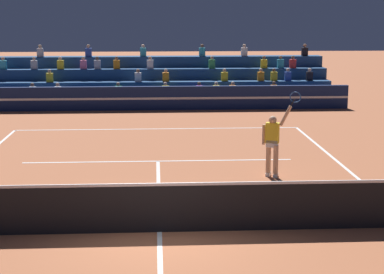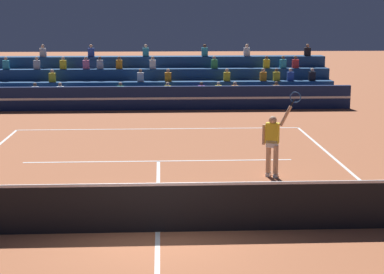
% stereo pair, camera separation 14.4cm
% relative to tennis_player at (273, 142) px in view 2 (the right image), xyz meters
% --- Properties ---
extents(ground_plane, '(120.00, 120.00, 0.00)m').
position_rel_tennis_player_xyz_m(ground_plane, '(-3.18, -4.40, -0.99)').
color(ground_plane, '#AD603D').
extents(court_lines, '(11.10, 23.90, 0.01)m').
position_rel_tennis_player_xyz_m(court_lines, '(-3.18, -4.40, -0.98)').
color(court_lines, white).
rests_on(court_lines, ground).
extents(tennis_net, '(12.00, 0.10, 1.10)m').
position_rel_tennis_player_xyz_m(tennis_net, '(-3.18, -4.40, -0.44)').
color(tennis_net, '#2D6B38').
rests_on(tennis_net, ground).
extents(sponsor_banner_wall, '(18.00, 0.26, 1.10)m').
position_rel_tennis_player_xyz_m(sponsor_banner_wall, '(-3.18, 12.42, -0.44)').
color(sponsor_banner_wall, navy).
rests_on(sponsor_banner_wall, ground).
extents(bleacher_stand, '(17.39, 3.80, 2.83)m').
position_rel_tennis_player_xyz_m(bleacher_stand, '(-3.17, 15.58, -0.15)').
color(bleacher_stand, navy).
rests_on(bleacher_stand, ground).
extents(tennis_player, '(1.03, 0.52, 2.46)m').
position_rel_tennis_player_xyz_m(tennis_player, '(0.00, 0.00, 0.00)').
color(tennis_player, tan).
rests_on(tennis_player, ground).
extents(tennis_ball, '(0.07, 0.07, 0.07)m').
position_rel_tennis_player_xyz_m(tennis_ball, '(-6.15, -2.31, -0.95)').
color(tennis_ball, '#C6DB33').
rests_on(tennis_ball, ground).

